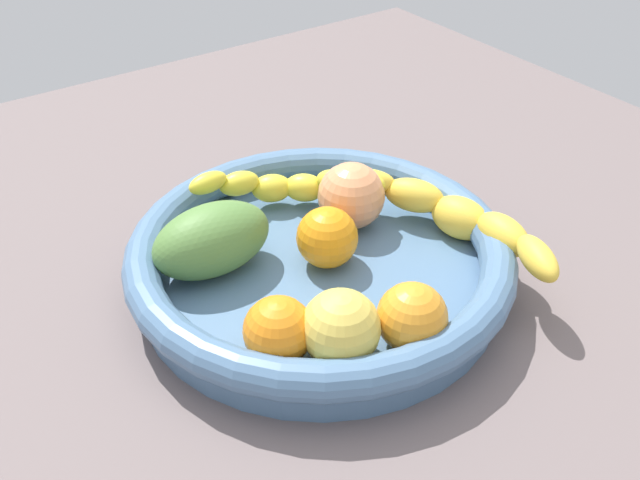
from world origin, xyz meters
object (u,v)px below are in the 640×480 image
(fruit_bowl, at_px, (320,260))
(mango_green, at_px, (212,240))
(orange_front, at_px, (414,316))
(orange_mid_left, at_px, (328,238))
(orange_mid_right, at_px, (278,331))
(peach_blush, at_px, (351,196))
(banana_draped_left, at_px, (288,185))
(banana_draped_right, at_px, (455,216))
(apple_yellow, at_px, (341,328))

(fruit_bowl, relative_size, mango_green, 3.15)
(orange_front, distance_m, orange_mid_left, 0.13)
(orange_front, bearing_deg, orange_mid_right, 63.40)
(orange_mid_right, xyz_separation_m, peach_blush, (0.12, -0.16, 0.01))
(banana_draped_left, height_order, banana_draped_right, banana_draped_left)
(orange_mid_left, distance_m, apple_yellow, 0.13)
(orange_mid_left, relative_size, orange_mid_right, 1.02)
(mango_green, relative_size, peach_blush, 1.70)
(banana_draped_right, height_order, orange_mid_left, orange_mid_left)
(fruit_bowl, distance_m, orange_front, 0.13)
(fruit_bowl, xyz_separation_m, orange_mid_right, (-0.08, 0.10, 0.02))
(orange_front, xyz_separation_m, mango_green, (0.18, 0.09, 0.00))
(fruit_bowl, relative_size, orange_mid_right, 6.39)
(mango_green, bearing_deg, orange_front, -154.62)
(banana_draped_right, height_order, orange_front, orange_front)
(orange_mid_left, xyz_separation_m, orange_mid_right, (-0.08, 0.11, -0.00))
(banana_draped_right, distance_m, orange_mid_right, 0.23)
(banana_draped_left, bearing_deg, peach_blush, -146.68)
(orange_mid_left, height_order, mango_green, mango_green)
(fruit_bowl, xyz_separation_m, orange_mid_left, (-0.00, -0.01, 0.02))
(orange_mid_right, bearing_deg, banana_draped_left, -34.91)
(banana_draped_right, bearing_deg, orange_mid_left, 72.24)
(orange_front, height_order, orange_mid_right, orange_front)
(banana_draped_right, distance_m, orange_mid_left, 0.13)
(peach_blush, bearing_deg, orange_mid_left, 125.47)
(banana_draped_left, height_order, orange_front, orange_front)
(banana_draped_left, bearing_deg, orange_front, 173.74)
(orange_mid_right, bearing_deg, banana_draped_right, -80.31)
(fruit_bowl, height_order, peach_blush, peach_blush)
(orange_mid_right, bearing_deg, apple_yellow, -126.24)
(orange_mid_left, bearing_deg, apple_yellow, 148.92)
(banana_draped_right, height_order, apple_yellow, apple_yellow)
(mango_green, bearing_deg, banana_draped_right, -113.65)
(banana_draped_right, distance_m, apple_yellow, 0.20)
(mango_green, bearing_deg, banana_draped_left, -68.40)
(banana_draped_right, height_order, peach_blush, peach_blush)
(orange_mid_left, xyz_separation_m, apple_yellow, (-0.11, 0.07, 0.00))
(fruit_bowl, height_order, orange_mid_right, orange_mid_right)
(orange_front, xyz_separation_m, apple_yellow, (0.02, 0.06, 0.00))
(banana_draped_right, xyz_separation_m, mango_green, (0.10, 0.22, 0.00))
(banana_draped_right, relative_size, mango_green, 2.20)
(banana_draped_left, xyz_separation_m, orange_front, (-0.23, 0.03, -0.00))
(orange_front, xyz_separation_m, orange_mid_right, (0.05, 0.10, -0.00))
(orange_mid_left, height_order, orange_mid_right, orange_mid_left)
(fruit_bowl, relative_size, peach_blush, 5.36)
(orange_mid_left, distance_m, peach_blush, 0.07)
(fruit_bowl, height_order, orange_front, orange_front)
(orange_front, distance_m, orange_mid_right, 0.11)
(fruit_bowl, xyz_separation_m, banana_draped_right, (-0.04, -0.13, 0.02))
(fruit_bowl, height_order, banana_draped_right, banana_draped_right)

